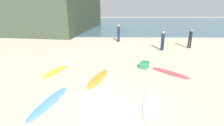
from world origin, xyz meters
TOP-DOWN VIEW (x-y plane):
  - ground_plane at (0.00, 0.00)m, footprint 120.00×120.00m
  - ocean_water at (0.00, 35.22)m, footprint 120.00×40.00m
  - surfboard_0 at (-2.33, 0.31)m, footprint 1.04×2.63m
  - surfboard_1 at (1.66, 0.29)m, footprint 1.17×2.57m
  - surfboard_2 at (-3.24, 3.64)m, footprint 1.19×2.22m
  - surfboard_3 at (3.41, 3.51)m, footprint 1.95×2.03m
  - surfboard_4 at (-3.03, 5.45)m, footprint 0.80×1.98m
  - surfboard_5 at (-0.63, 2.62)m, footprint 1.25×2.56m
  - beachgoer_near at (0.63, 12.62)m, footprint 0.39×0.39m
  - beachgoer_mid at (4.38, 8.89)m, footprint 0.38×0.38m
  - beachgoer_far at (7.11, 9.77)m, footprint 0.39×0.39m
  - beach_cooler at (2.08, 4.30)m, footprint 0.63×0.66m

SIDE VIEW (x-z plane):
  - ground_plane at x=0.00m, z-range 0.00..0.00m
  - surfboard_3 at x=3.41m, z-range 0.00..0.07m
  - surfboard_4 at x=-3.03m, z-range 0.00..0.08m
  - surfboard_2 at x=-3.24m, z-range 0.00..0.08m
  - ocean_water at x=0.00m, z-range 0.00..0.08m
  - surfboard_0 at x=-2.33m, z-range 0.00..0.08m
  - surfboard_1 at x=1.66m, z-range 0.00..0.08m
  - surfboard_5 at x=-0.63m, z-range 0.00..0.09m
  - beach_cooler at x=2.08m, z-range 0.00..0.43m
  - beachgoer_mid at x=4.38m, z-range 0.09..1.76m
  - beachgoer_far at x=7.11m, z-range 0.10..1.83m
  - beachgoer_near at x=0.63m, z-range 0.12..1.98m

